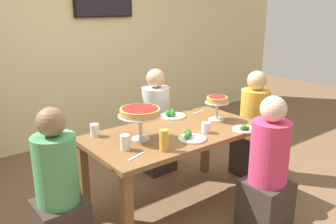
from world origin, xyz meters
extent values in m
plane|color=brown|center=(0.00, 0.00, 0.00)|extent=(12.00, 12.00, 0.00)
cube|color=beige|center=(0.00, 2.20, 1.40)|extent=(8.00, 0.12, 2.80)
cube|color=brown|center=(0.00, 0.00, 0.72)|extent=(1.55, 0.82, 0.04)
cube|color=brown|center=(-0.72, -0.35, 0.35)|extent=(0.07, 0.07, 0.70)
cube|color=brown|center=(0.72, -0.35, 0.35)|extent=(0.07, 0.07, 0.70)
cube|color=brown|center=(-0.72, 0.35, 0.35)|extent=(0.07, 0.07, 0.70)
cube|color=brown|center=(0.72, 0.35, 0.35)|extent=(0.07, 0.07, 0.70)
cube|color=#382D28|center=(1.08, 0.00, 0.23)|extent=(0.34, 0.34, 0.45)
cylinder|color=gold|center=(1.08, 0.00, 0.70)|extent=(0.30, 0.30, 0.50)
sphere|color=tan|center=(1.08, 0.00, 1.05)|extent=(0.20, 0.20, 0.20)
cylinder|color=#4C935B|center=(-1.07, -0.01, 0.70)|extent=(0.30, 0.30, 0.50)
sphere|color=#846047|center=(-1.07, -0.01, 1.05)|extent=(0.20, 0.20, 0.20)
cube|color=#382D28|center=(0.33, 0.73, 0.23)|extent=(0.34, 0.34, 0.45)
cylinder|color=silver|center=(0.33, 0.73, 0.70)|extent=(0.30, 0.30, 0.50)
sphere|color=tan|center=(0.33, 0.73, 1.05)|extent=(0.20, 0.20, 0.20)
cube|color=#382D28|center=(0.34, -0.74, 0.23)|extent=(0.34, 0.34, 0.45)
cylinder|color=#D63866|center=(0.34, -0.74, 0.70)|extent=(0.30, 0.30, 0.50)
sphere|color=beige|center=(0.34, -0.74, 1.05)|extent=(0.20, 0.20, 0.20)
cylinder|color=silver|center=(-0.35, 0.02, 0.75)|extent=(0.15, 0.15, 0.01)
cylinder|color=silver|center=(-0.35, 0.02, 0.85)|extent=(0.03, 0.03, 0.19)
cylinder|color=silver|center=(-0.35, 0.02, 0.94)|extent=(0.35, 0.35, 0.01)
cylinder|color=tan|center=(-0.35, 0.02, 0.98)|extent=(0.32, 0.32, 0.05)
cylinder|color=maroon|center=(-0.35, 0.02, 1.00)|extent=(0.29, 0.29, 0.00)
cylinder|color=silver|center=(0.51, 0.00, 0.75)|extent=(0.15, 0.15, 0.01)
cylinder|color=silver|center=(0.51, 0.00, 0.83)|extent=(0.03, 0.03, 0.16)
cylinder|color=silver|center=(0.51, 0.00, 0.91)|extent=(0.22, 0.22, 0.01)
cylinder|color=tan|center=(0.51, 0.00, 0.94)|extent=(0.19, 0.19, 0.05)
cylinder|color=maroon|center=(0.51, 0.00, 0.97)|extent=(0.16, 0.16, 0.00)
cylinder|color=white|center=(0.25, 0.33, 0.75)|extent=(0.24, 0.24, 0.01)
sphere|color=#2D7028|center=(0.21, 0.30, 0.78)|extent=(0.06, 0.06, 0.06)
sphere|color=#2D7028|center=(0.26, 0.36, 0.78)|extent=(0.05, 0.05, 0.05)
sphere|color=#2D7028|center=(0.21, 0.38, 0.78)|extent=(0.05, 0.05, 0.05)
sphere|color=#2D7028|center=(0.19, 0.34, 0.78)|extent=(0.05, 0.05, 0.05)
cylinder|color=white|center=(-0.02, -0.24, 0.75)|extent=(0.23, 0.23, 0.01)
sphere|color=#2D7028|center=(-0.01, -0.18, 0.78)|extent=(0.06, 0.06, 0.06)
sphere|color=#2D7028|center=(-0.03, -0.21, 0.78)|extent=(0.05, 0.05, 0.05)
sphere|color=#2D7028|center=(-0.06, -0.24, 0.78)|extent=(0.05, 0.05, 0.05)
cylinder|color=white|center=(0.49, -0.35, 0.75)|extent=(0.20, 0.20, 0.01)
sphere|color=#2D7028|center=(0.45, -0.38, 0.78)|extent=(0.05, 0.05, 0.05)
sphere|color=#2D7028|center=(0.48, -0.40, 0.77)|extent=(0.04, 0.04, 0.04)
sphere|color=#2D7028|center=(0.44, -0.37, 0.77)|extent=(0.04, 0.04, 0.04)
sphere|color=#2D7028|center=(0.50, -0.34, 0.77)|extent=(0.04, 0.04, 0.04)
cylinder|color=gold|center=(-0.33, -0.28, 0.82)|extent=(0.07, 0.07, 0.17)
cylinder|color=white|center=(-0.60, 0.32, 0.79)|extent=(0.07, 0.07, 0.11)
cylinder|color=white|center=(0.18, -0.19, 0.79)|extent=(0.07, 0.07, 0.09)
cylinder|color=white|center=(-0.56, -0.09, 0.80)|extent=(0.07, 0.07, 0.12)
cube|color=silver|center=(-0.56, -0.25, 0.74)|extent=(0.18, 0.07, 0.00)
cube|color=silver|center=(0.55, 0.29, 0.74)|extent=(0.18, 0.04, 0.00)
camera|label=1|loc=(-1.82, -2.23, 1.79)|focal=37.69mm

